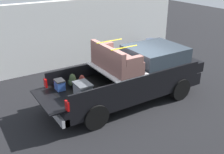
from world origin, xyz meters
The scene contains 4 objects.
ground_plane centered at (0.00, 0.00, 0.00)m, with size 40.00×40.00×0.00m, color black.
pickup_truck centered at (0.36, 0.00, 0.96)m, with size 6.05×2.06×2.23m.
building_facade centered at (0.49, 4.47, 1.54)m, with size 10.62×0.36×3.08m, color white.
trash_can centered at (3.80, 3.19, 0.50)m, with size 0.60×0.60×0.98m.
Camera 1 is at (-5.01, -7.02, 4.74)m, focal length 43.08 mm.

